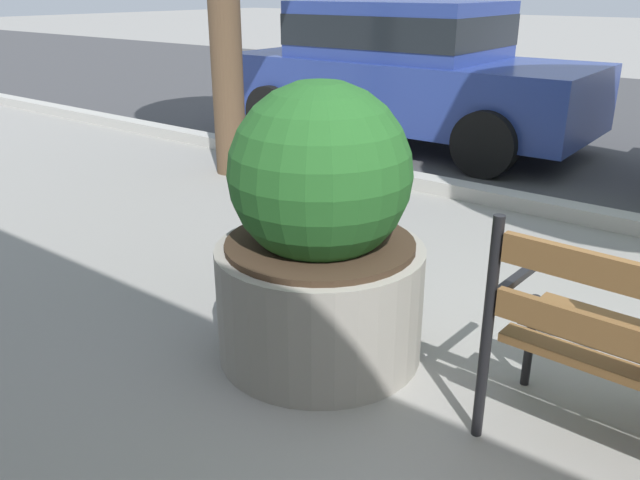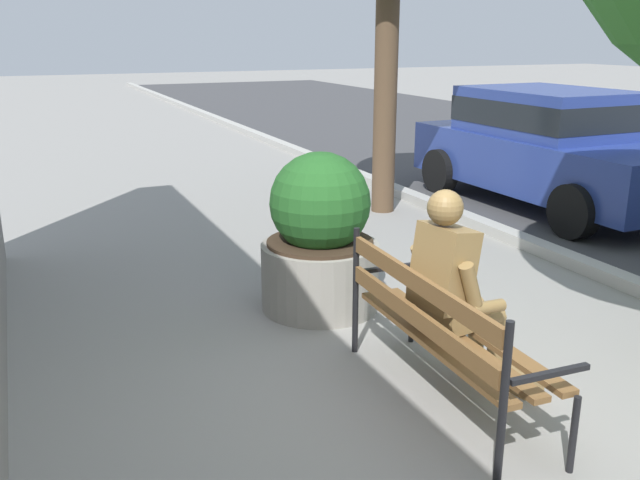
{
  "view_description": "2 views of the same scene",
  "coord_description": "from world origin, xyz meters",
  "px_view_note": "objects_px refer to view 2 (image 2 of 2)",
  "views": [
    {
      "loc": [
        -0.2,
        -2.1,
        1.71
      ],
      "look_at": [
        -1.93,
        0.13,
        0.6
      ],
      "focal_mm": 36.32,
      "sensor_mm": 36.0,
      "label": 1
    },
    {
      "loc": [
        3.13,
        -2.1,
        2.26
      ],
      "look_at": [
        -1.93,
        0.13,
        0.6
      ],
      "focal_mm": 38.67,
      "sensor_mm": 36.0,
      "label": 2
    }
  ],
  "objects_px": {
    "park_bench": "(439,325)",
    "bronze_statue_seated": "(460,296)",
    "concrete_planter": "(320,239)",
    "parked_car_blue": "(549,144)"
  },
  "relations": [
    {
      "from": "bronze_statue_seated",
      "to": "parked_car_blue",
      "type": "bearing_deg",
      "value": 133.16
    },
    {
      "from": "concrete_planter",
      "to": "parked_car_blue",
      "type": "distance_m",
      "value": 4.81
    },
    {
      "from": "park_bench",
      "to": "bronze_statue_seated",
      "type": "xyz_separation_m",
      "value": [
        -0.1,
        0.21,
        0.12
      ]
    },
    {
      "from": "park_bench",
      "to": "bronze_statue_seated",
      "type": "relative_size",
      "value": 1.33
    },
    {
      "from": "park_bench",
      "to": "concrete_planter",
      "type": "bearing_deg",
      "value": -179.66
    },
    {
      "from": "park_bench",
      "to": "parked_car_blue",
      "type": "distance_m",
      "value": 5.82
    },
    {
      "from": "park_bench",
      "to": "bronze_statue_seated",
      "type": "height_order",
      "value": "bronze_statue_seated"
    },
    {
      "from": "park_bench",
      "to": "concrete_planter",
      "type": "height_order",
      "value": "concrete_planter"
    },
    {
      "from": "park_bench",
      "to": "bronze_statue_seated",
      "type": "bearing_deg",
      "value": 114.09
    },
    {
      "from": "parked_car_blue",
      "to": "concrete_planter",
      "type": "bearing_deg",
      "value": -63.64
    }
  ]
}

